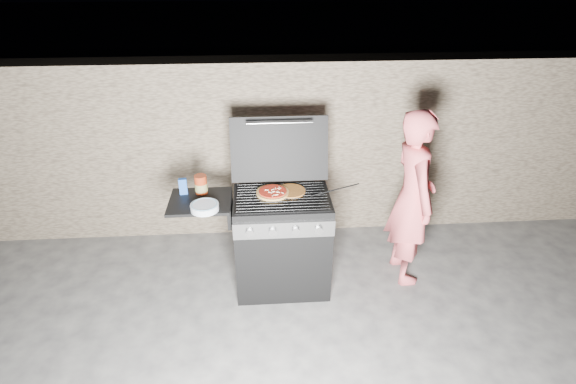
{
  "coord_description": "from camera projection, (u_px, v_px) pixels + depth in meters",
  "views": [
    {
      "loc": [
        -0.17,
        -3.21,
        2.71
      ],
      "look_at": [
        0.05,
        0.0,
        0.95
      ],
      "focal_mm": 28.0,
      "sensor_mm": 36.0,
      "label": 1
    }
  ],
  "objects": [
    {
      "name": "blue_carton",
      "position": [
        183.0,
        186.0,
        3.71
      ],
      "size": [
        0.07,
        0.04,
        0.14
      ],
      "primitive_type": "cube",
      "rotation": [
        0.0,
        0.0,
        0.1
      ],
      "color": "#1B4699",
      "rests_on": "gas_grill"
    },
    {
      "name": "stone_wall",
      "position": [
        276.0,
        148.0,
        4.61
      ],
      "size": [
        8.0,
        0.35,
        1.8
      ],
      "primitive_type": "cube",
      "color": "gray",
      "rests_on": "ground"
    },
    {
      "name": "gas_grill",
      "position": [
        254.0,
        243.0,
        3.89
      ],
      "size": [
        1.34,
        0.79,
        0.91
      ],
      "primitive_type": null,
      "color": "black",
      "rests_on": "ground"
    },
    {
      "name": "person",
      "position": [
        412.0,
        198.0,
        3.88
      ],
      "size": [
        0.42,
        0.61,
        1.6
      ],
      "primitive_type": "imported",
      "rotation": [
        0.0,
        0.0,
        1.63
      ],
      "color": "#E75C61",
      "rests_on": "ground"
    },
    {
      "name": "ground",
      "position": [
        283.0,
        283.0,
        4.12
      ],
      "size": [
        50.0,
        50.0,
        0.0
      ],
      "primitive_type": "plane",
      "color": "#3A3A3A"
    },
    {
      "name": "sauce_jar",
      "position": [
        201.0,
        184.0,
        3.72
      ],
      "size": [
        0.14,
        0.14,
        0.16
      ],
      "primitive_type": "cylinder",
      "rotation": [
        0.0,
        0.0,
        0.43
      ],
      "color": "maroon",
      "rests_on": "gas_grill"
    },
    {
      "name": "tongs",
      "position": [
        335.0,
        190.0,
        3.69
      ],
      "size": [
        0.41,
        0.06,
        0.08
      ],
      "primitive_type": "cylinder",
      "rotation": [
        0.0,
        1.4,
        0.13
      ],
      "color": "black",
      "rests_on": "gas_grill"
    },
    {
      "name": "pizza_plain",
      "position": [
        291.0,
        191.0,
        3.75
      ],
      "size": [
        0.27,
        0.27,
        0.01
      ],
      "primitive_type": "cylinder",
      "rotation": [
        0.0,
        0.0,
        0.11
      ],
      "color": "orange",
      "rests_on": "gas_grill"
    },
    {
      "name": "pizza_topped",
      "position": [
        273.0,
        192.0,
        3.72
      ],
      "size": [
        0.31,
        0.31,
        0.03
      ],
      "primitive_type": null,
      "rotation": [
        0.0,
        0.0,
        0.14
      ],
      "color": "#AE703F",
      "rests_on": "gas_grill"
    },
    {
      "name": "plate_stack",
      "position": [
        205.0,
        207.0,
        3.5
      ],
      "size": [
        0.23,
        0.23,
        0.05
      ],
      "primitive_type": "cylinder",
      "rotation": [
        0.0,
        0.0,
        -0.04
      ],
      "color": "silver",
      "rests_on": "gas_grill"
    }
  ]
}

